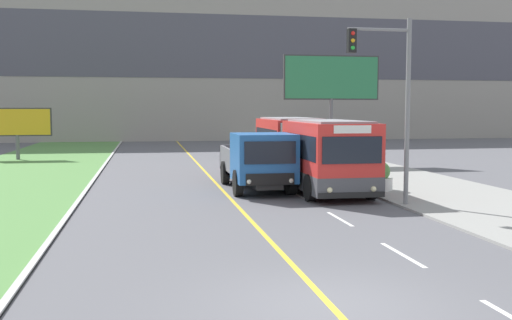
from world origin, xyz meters
TOP-DOWN VIEW (x-y plane):
  - ground_plane at (0.00, 0.00)m, footprint 300.00×300.00m
  - lane_marking_centre at (0.32, 1.45)m, footprint 2.88×140.00m
  - apartment_block_background at (0.00, 56.47)m, footprint 80.00×8.04m
  - city_bus at (3.96, 16.07)m, footprint 2.63×11.99m
  - dump_truck at (1.43, 14.14)m, footprint 2.42×6.61m
  - car_distant at (3.99, 31.41)m, footprint 1.80×4.30m
  - traffic_light_mast at (5.18, 9.71)m, footprint 2.28×0.32m
  - billboard_large at (8.00, 25.39)m, footprint 5.96×0.24m
  - billboard_small at (-11.47, 31.93)m, footprint 4.40×0.24m
  - planter_round_near at (6.26, 13.20)m, footprint 1.00×1.00m
  - planter_round_second at (6.30, 16.79)m, footprint 1.02×1.02m
  - planter_round_third at (6.33, 20.38)m, footprint 1.05×1.05m

SIDE VIEW (x-z plane):
  - ground_plane at x=0.00m, z-range 0.00..0.00m
  - lane_marking_centre at x=0.32m, z-range 0.00..0.01m
  - planter_round_near at x=6.26m, z-range 0.01..1.19m
  - planter_round_second at x=6.30m, z-range 0.01..1.25m
  - planter_round_third at x=6.33m, z-range 0.00..1.27m
  - car_distant at x=3.99m, z-range -0.04..1.41m
  - dump_truck at x=1.43m, z-range 0.03..2.45m
  - city_bus at x=3.96m, z-range 0.02..2.97m
  - billboard_small at x=-11.47m, z-range 0.70..4.14m
  - traffic_light_mast at x=5.18m, z-range 0.85..7.32m
  - billboard_large at x=8.00m, z-range 1.76..8.36m
  - apartment_block_background at x=0.00m, z-range 0.00..18.65m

